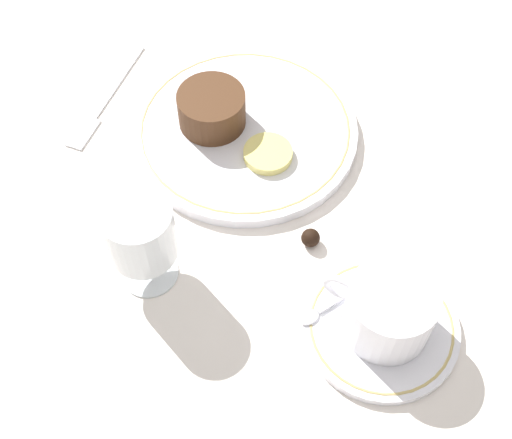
# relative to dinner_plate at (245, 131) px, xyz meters

# --- Properties ---
(ground_plane) EXTENTS (3.00, 3.00, 0.00)m
(ground_plane) POSITION_rel_dinner_plate_xyz_m (-0.03, 0.05, -0.01)
(ground_plane) COLOR white
(dinner_plate) EXTENTS (0.27, 0.27, 0.01)m
(dinner_plate) POSITION_rel_dinner_plate_xyz_m (0.00, 0.00, 0.00)
(dinner_plate) COLOR white
(dinner_plate) RESTS_ON ground_plane
(saucer) EXTENTS (0.16, 0.16, 0.01)m
(saucer) POSITION_rel_dinner_plate_xyz_m (-0.24, 0.17, -0.00)
(saucer) COLOR white
(saucer) RESTS_ON ground_plane
(coffee_cup) EXTENTS (0.11, 0.09, 0.07)m
(coffee_cup) POSITION_rel_dinner_plate_xyz_m (-0.24, 0.16, 0.04)
(coffee_cup) COLOR white
(coffee_cup) RESTS_ON saucer
(spoon) EXTENTS (0.07, 0.11, 0.00)m
(spoon) POSITION_rel_dinner_plate_xyz_m (-0.19, 0.16, 0.00)
(spoon) COLOR silver
(spoon) RESTS_ON saucer
(wine_glass) EXTENTS (0.07, 0.07, 0.11)m
(wine_glass) POSITION_rel_dinner_plate_xyz_m (0.00, 0.21, 0.07)
(wine_glass) COLOR silver
(wine_glass) RESTS_ON ground_plane
(fork) EXTENTS (0.03, 0.18, 0.01)m
(fork) POSITION_rel_dinner_plate_xyz_m (0.18, 0.04, -0.01)
(fork) COLOR silver
(fork) RESTS_ON ground_plane
(dessert_cake) EXTENTS (0.08, 0.08, 0.04)m
(dessert_cake) POSITION_rel_dinner_plate_xyz_m (0.04, 0.01, 0.03)
(dessert_cake) COLOR #4C2D19
(dessert_cake) RESTS_ON dinner_plate
(pineapple_slice) EXTENTS (0.06, 0.06, 0.01)m
(pineapple_slice) POSITION_rel_dinner_plate_xyz_m (-0.04, 0.03, 0.01)
(pineapple_slice) COLOR #EFE075
(pineapple_slice) RESTS_ON dinner_plate
(chocolate_truffle) EXTENTS (0.02, 0.02, 0.02)m
(chocolate_truffle) POSITION_rel_dinner_plate_xyz_m (-0.13, 0.10, 0.00)
(chocolate_truffle) COLOR black
(chocolate_truffle) RESTS_ON ground_plane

